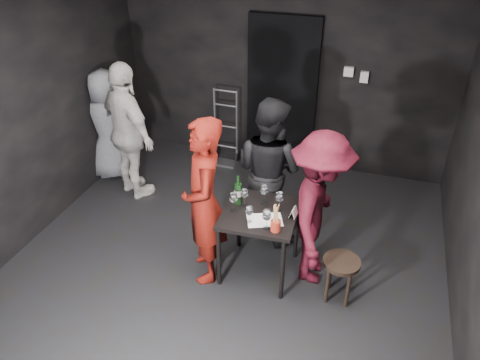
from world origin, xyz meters
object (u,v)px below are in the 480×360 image
(stool, at_px, (341,268))
(server_red, at_px, (203,191))
(man_maroon, at_px, (319,205))
(bystander_cream, at_px, (127,121))
(tasting_table, at_px, (260,220))
(bystander_grey, at_px, (108,125))
(hand_truck, at_px, (226,149))
(woman_black, at_px, (269,163))
(breadstick_cup, at_px, (276,218))
(wine_bottle, at_px, (238,193))

(stool, relative_size, server_red, 0.23)
(man_maroon, height_order, bystander_cream, bystander_cream)
(tasting_table, relative_size, server_red, 0.37)
(bystander_grey, bearing_deg, hand_truck, -174.47)
(bystander_grey, bearing_deg, tasting_table, 127.05)
(woman_black, distance_m, bystander_cream, 1.87)
(bystander_grey, relative_size, breadstick_cup, 5.12)
(tasting_table, relative_size, breadstick_cup, 2.54)
(stool, bearing_deg, woman_black, 139.20)
(bystander_grey, xyz_separation_m, breadstick_cup, (2.67, -1.50, 0.13))
(stool, relative_size, bystander_grey, 0.31)
(woman_black, bearing_deg, man_maroon, 161.62)
(server_red, xyz_separation_m, bystander_cream, (-1.43, 1.11, 0.02))
(woman_black, height_order, man_maroon, woman_black)
(woman_black, bearing_deg, bystander_cream, 14.35)
(woman_black, relative_size, bystander_grey, 1.21)
(bystander_cream, bearing_deg, man_maroon, -167.34)
(stool, height_order, breadstick_cup, breadstick_cup)
(tasting_table, relative_size, wine_bottle, 2.40)
(tasting_table, height_order, breadstick_cup, breadstick_cup)
(hand_truck, relative_size, bystander_grey, 0.73)
(man_maroon, bearing_deg, wine_bottle, 90.15)
(bystander_cream, height_order, breadstick_cup, bystander_cream)
(bystander_cream, bearing_deg, server_red, 172.90)
(hand_truck, distance_m, server_red, 2.48)
(woman_black, relative_size, breadstick_cup, 6.19)
(server_red, relative_size, bystander_grey, 1.34)
(tasting_table, height_order, wine_bottle, wine_bottle)
(tasting_table, xyz_separation_m, bystander_grey, (-2.45, 1.26, 0.10))
(tasting_table, relative_size, stool, 1.60)
(stool, distance_m, man_maroon, 0.63)
(tasting_table, bearing_deg, bystander_grey, 152.76)
(stool, relative_size, bystander_cream, 0.23)
(man_maroon, bearing_deg, breadstick_cup, 133.83)
(wine_bottle, bearing_deg, man_maroon, 2.68)
(bystander_cream, xyz_separation_m, breadstick_cup, (2.15, -1.16, -0.15))
(hand_truck, distance_m, wine_bottle, 2.28)
(server_red, relative_size, wine_bottle, 6.46)
(woman_black, height_order, bystander_grey, woman_black)
(server_red, bearing_deg, bystander_cream, -154.01)
(bystander_grey, bearing_deg, bystander_cream, 120.63)
(bystander_cream, bearing_deg, hand_truck, -95.25)
(hand_truck, relative_size, man_maroon, 0.63)
(stool, distance_m, bystander_grey, 3.60)
(tasting_table, height_order, woman_black, woman_black)
(woman_black, distance_m, wine_bottle, 0.61)
(man_maroon, bearing_deg, server_red, 103.53)
(hand_truck, height_order, server_red, server_red)
(server_red, bearing_deg, bystander_grey, -152.99)
(man_maroon, xyz_separation_m, wine_bottle, (-0.80, -0.04, -0.00))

